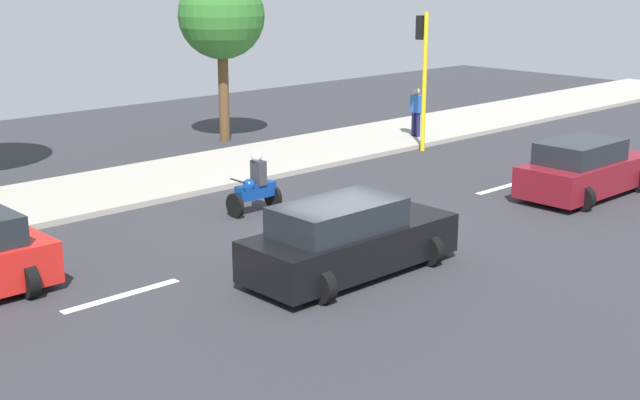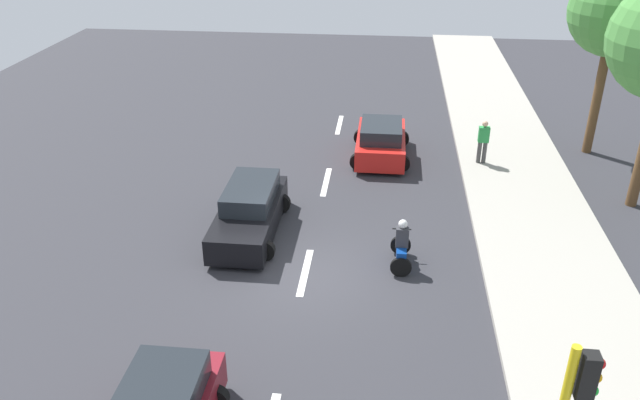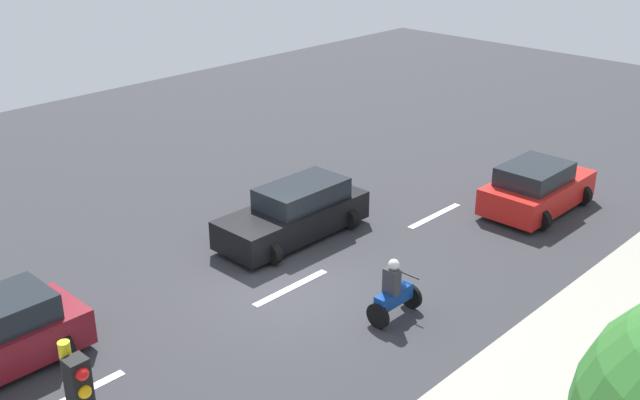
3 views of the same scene
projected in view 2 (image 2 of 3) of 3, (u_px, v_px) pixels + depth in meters
name	position (u px, v px, depth m)	size (l,w,h in m)	color
ground_plane	(305.00, 274.00, 18.22)	(40.00, 60.00, 0.10)	#2D2D33
sidewalk	(559.00, 285.00, 17.50)	(4.00, 60.00, 0.15)	#9E998E
lane_stripe_mid	(305.00, 272.00, 18.20)	(0.20, 2.40, 0.01)	white
lane_stripe_south	(326.00, 182.00, 23.51)	(0.20, 2.40, 0.01)	white
lane_stripe_far_south	(339.00, 125.00, 28.82)	(0.20, 2.40, 0.01)	white
car_red	(381.00, 141.00, 25.19)	(2.29, 3.87, 1.52)	red
car_black	(250.00, 212.00, 19.95)	(2.13, 4.56, 1.52)	black
motorcycle	(401.00, 246.00, 18.24)	(0.60, 1.30, 1.53)	black
pedestrian_by_tree	(483.00, 140.00, 24.32)	(0.40, 0.24, 1.69)	#3F3F3F
street_tree_center	(615.00, 12.00, 23.54)	(3.36, 3.36, 7.28)	brown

